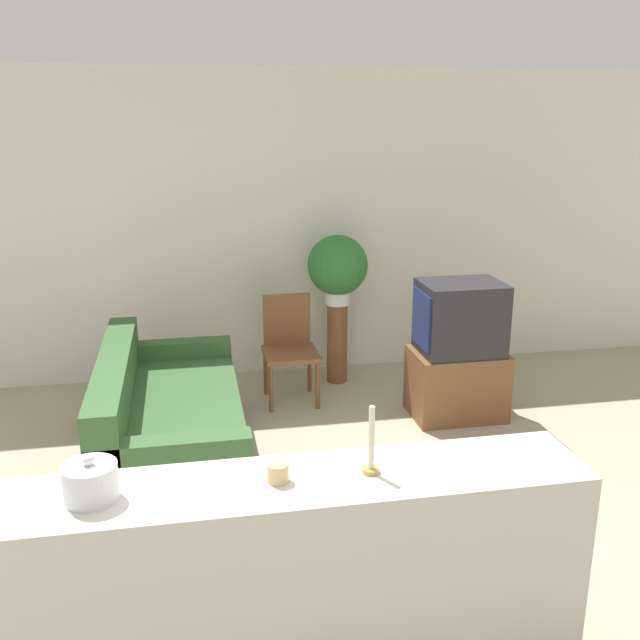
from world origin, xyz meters
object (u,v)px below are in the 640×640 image
at_px(decorative_bowl, 91,482).
at_px(television, 460,318).
at_px(couch, 167,424).
at_px(wooden_chair, 289,344).
at_px(potted_plant, 338,266).

bearing_deg(decorative_bowl, television, 46.00).
bearing_deg(couch, wooden_chair, 44.66).
bearing_deg(television, wooden_chair, 154.37).
distance_m(television, potted_plant, 1.21).
distance_m(couch, decorative_bowl, 2.27).
xyz_separation_m(television, potted_plant, (-0.77, 0.90, 0.24)).
bearing_deg(decorative_bowl, potted_plant, 64.06).
xyz_separation_m(television, decorative_bowl, (-2.43, -2.52, 0.23)).
height_order(couch, potted_plant, potted_plant).
bearing_deg(wooden_chair, couch, -135.34).
height_order(potted_plant, decorative_bowl, potted_plant).
relative_size(couch, wooden_chair, 2.20).
xyz_separation_m(couch, wooden_chair, (0.99, 0.98, 0.20)).
bearing_deg(television, couch, -170.25).
height_order(wooden_chair, potted_plant, potted_plant).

